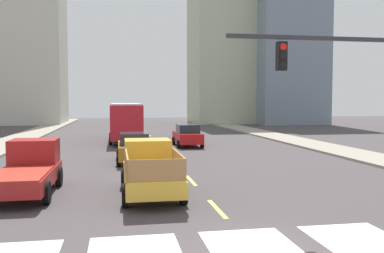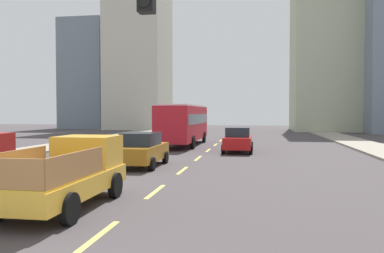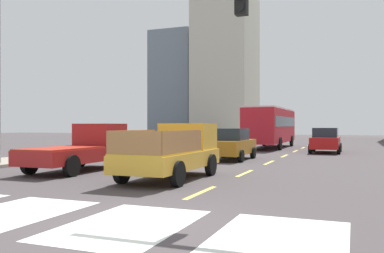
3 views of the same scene
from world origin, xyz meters
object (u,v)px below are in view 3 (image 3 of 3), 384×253
object	(u,v)px
city_bus	(271,125)
sedan_far	(231,144)
streetlight_left	(1,58)
pickup_stakebed	(175,152)
sedan_near_right	(326,140)
pickup_dark	(84,148)

from	to	relation	value
city_bus	sedan_far	xyz separation A→B (m)	(0.24, -12.89, -1.09)
sedan_far	streetlight_left	xyz separation A→B (m)	(-8.69, -7.52, 4.11)
pickup_stakebed	streetlight_left	bearing A→B (deg)	177.91
sedan_near_right	streetlight_left	world-z (taller)	streetlight_left
city_bus	sedan_near_right	world-z (taller)	city_bus
city_bus	sedan_near_right	distance (m)	6.83
city_bus	sedan_far	distance (m)	12.94
sedan_near_right	sedan_far	size ratio (longest dim) A/B	1.00
sedan_near_right	sedan_far	xyz separation A→B (m)	(-4.45, -8.03, 0.00)
pickup_dark	streetlight_left	size ratio (longest dim) A/B	0.58
streetlight_left	sedan_far	bearing A→B (deg)	40.86
pickup_dark	streetlight_left	world-z (taller)	streetlight_left
pickup_dark	streetlight_left	distance (m)	5.96
streetlight_left	pickup_stakebed	bearing A→B (deg)	-4.74
pickup_stakebed	pickup_dark	xyz separation A→B (m)	(-4.60, 0.93, -0.02)
sedan_near_right	city_bus	bearing A→B (deg)	132.48
pickup_stakebed	city_bus	bearing A→B (deg)	94.07
pickup_dark	city_bus	bearing A→B (deg)	76.04
pickup_dark	sedan_far	world-z (taller)	pickup_dark
sedan_near_right	streetlight_left	bearing A→B (deg)	-131.70
pickup_stakebed	sedan_near_right	xyz separation A→B (m)	(4.16, 16.30, -0.08)
pickup_dark	pickup_stakebed	bearing A→B (deg)	-14.04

